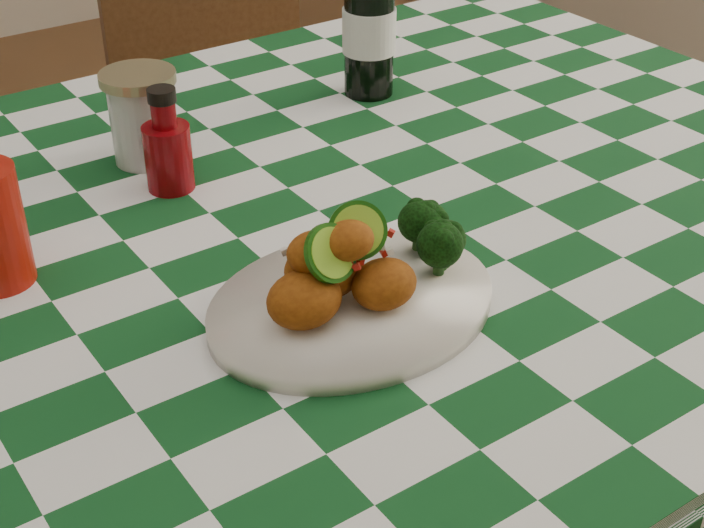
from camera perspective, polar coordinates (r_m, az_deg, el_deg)
dining_table at (r=1.30m, az=-5.52°, el=-13.50°), size 1.66×1.06×0.79m
plate at (r=0.92m, az=-0.00°, el=-2.40°), size 0.29×0.23×0.02m
fried_chicken_pile at (r=0.89m, az=-0.49°, el=0.11°), size 0.13×0.10×0.08m
broccoli_side at (r=0.96m, az=4.51°, el=1.69°), size 0.07×0.07×0.06m
ketchup_bottle at (r=1.13m, az=-10.74°, el=7.13°), size 0.06×0.06×0.12m
mason_jar at (r=1.20m, az=-12.10°, el=8.35°), size 0.11×0.11×0.11m
beer_bottle at (r=1.35m, az=1.02°, el=14.73°), size 0.08×0.08×0.24m
wooden_chair_right at (r=1.97m, az=-6.58°, el=5.68°), size 0.47×0.48×0.87m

